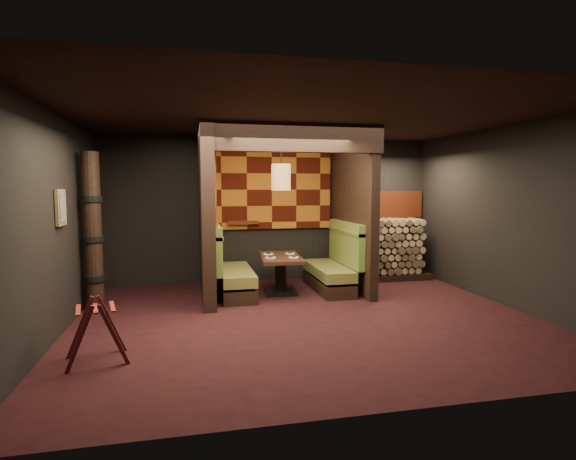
# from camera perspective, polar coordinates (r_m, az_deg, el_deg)

# --- Properties ---
(floor) EXTENTS (6.50, 5.50, 0.02)m
(floor) POSITION_cam_1_polar(r_m,az_deg,el_deg) (6.57, 2.46, -11.22)
(floor) COLOR black
(floor) RESTS_ON ground
(ceiling) EXTENTS (6.50, 5.50, 0.02)m
(ceiling) POSITION_cam_1_polar(r_m,az_deg,el_deg) (6.36, 2.57, 14.35)
(ceiling) COLOR black
(ceiling) RESTS_ON ground
(wall_back) EXTENTS (6.50, 0.02, 2.85)m
(wall_back) POSITION_cam_1_polar(r_m,az_deg,el_deg) (9.00, -1.98, 2.63)
(wall_back) COLOR black
(wall_back) RESTS_ON ground
(wall_front) EXTENTS (6.50, 0.02, 2.85)m
(wall_front) POSITION_cam_1_polar(r_m,az_deg,el_deg) (3.72, 13.45, -1.75)
(wall_front) COLOR black
(wall_front) RESTS_ON ground
(wall_left) EXTENTS (0.02, 5.50, 2.85)m
(wall_left) POSITION_cam_1_polar(r_m,az_deg,el_deg) (6.32, -27.41, 0.74)
(wall_left) COLOR black
(wall_left) RESTS_ON ground
(wall_right) EXTENTS (0.02, 5.50, 2.85)m
(wall_right) POSITION_cam_1_polar(r_m,az_deg,el_deg) (7.80, 26.35, 1.60)
(wall_right) COLOR black
(wall_right) RESTS_ON ground
(partition_left) EXTENTS (0.20, 2.20, 2.85)m
(partition_left) POSITION_cam_1_polar(r_m,az_deg,el_deg) (7.75, -10.37, 2.06)
(partition_left) COLOR black
(partition_left) RESTS_ON floor
(partition_right) EXTENTS (0.15, 2.10, 2.85)m
(partition_right) POSITION_cam_1_polar(r_m,az_deg,el_deg) (8.32, 8.19, 2.33)
(partition_right) COLOR black
(partition_right) RESTS_ON floor
(header_beam) EXTENTS (2.85, 0.18, 0.44)m
(header_beam) POSITION_cam_1_polar(r_m,az_deg,el_deg) (7.00, 0.86, 11.66)
(header_beam) COLOR black
(header_beam) RESTS_ON partition_left
(tapa_back_panel) EXTENTS (2.40, 0.06, 1.55)m
(tapa_back_panel) POSITION_cam_1_polar(r_m,az_deg,el_deg) (8.93, -2.09, 5.14)
(tapa_back_panel) COLOR #A85E17
(tapa_back_panel) RESTS_ON wall_back
(tapa_side_panel) EXTENTS (0.04, 1.85, 1.45)m
(tapa_side_panel) POSITION_cam_1_polar(r_m,az_deg,el_deg) (7.92, -9.59, 5.23)
(tapa_side_panel) COLOR #A85E17
(tapa_side_panel) RESTS_ON partition_left
(lacquer_shelf) EXTENTS (0.60, 0.12, 0.07)m
(lacquer_shelf) POSITION_cam_1_polar(r_m,az_deg,el_deg) (8.82, -5.69, 0.95)
(lacquer_shelf) COLOR #552012
(lacquer_shelf) RESTS_ON wall_back
(booth_bench_left) EXTENTS (0.68, 1.60, 1.14)m
(booth_bench_left) POSITION_cam_1_polar(r_m,az_deg,el_deg) (7.90, -7.41, -5.32)
(booth_bench_left) COLOR black
(booth_bench_left) RESTS_ON floor
(booth_bench_right) EXTENTS (0.68, 1.60, 1.14)m
(booth_bench_right) POSITION_cam_1_polar(r_m,az_deg,el_deg) (8.27, 5.82, -4.81)
(booth_bench_right) COLOR black
(booth_bench_right) RESTS_ON floor
(dining_table) EXTENTS (0.79, 1.32, 0.67)m
(dining_table) POSITION_cam_1_polar(r_m,az_deg,el_deg) (7.94, -0.94, -4.97)
(dining_table) COLOR black
(dining_table) RESTS_ON floor
(place_settings) EXTENTS (0.61, 0.64, 0.03)m
(place_settings) POSITION_cam_1_polar(r_m,az_deg,el_deg) (7.90, -0.95, -3.23)
(place_settings) COLOR white
(place_settings) RESTS_ON dining_table
(pendant_lamp) EXTENTS (0.33, 0.33, 1.03)m
(pendant_lamp) POSITION_cam_1_polar(r_m,az_deg,el_deg) (7.76, -0.89, 6.73)
(pendant_lamp) COLOR #98673D
(pendant_lamp) RESTS_ON ceiling
(framed_picture) EXTENTS (0.05, 0.36, 0.46)m
(framed_picture) POSITION_cam_1_polar(r_m,az_deg,el_deg) (6.39, -26.88, 2.57)
(framed_picture) COLOR olive
(framed_picture) RESTS_ON wall_left
(luggage_rack) EXTENTS (0.74, 0.59, 0.72)m
(luggage_rack) POSITION_cam_1_polar(r_m,az_deg,el_deg) (5.36, -23.15, -11.47)
(luggage_rack) COLOR #411113
(luggage_rack) RESTS_ON floor
(totem_column) EXTENTS (0.31, 0.31, 2.40)m
(totem_column) POSITION_cam_1_polar(r_m,az_deg,el_deg) (7.36, -23.53, -0.36)
(totem_column) COLOR black
(totem_column) RESTS_ON floor
(firewood_stack) EXTENTS (1.73, 0.70, 1.22)m
(firewood_stack) POSITION_cam_1_polar(r_m,az_deg,el_deg) (9.37, 12.38, -2.37)
(firewood_stack) COLOR black
(firewood_stack) RESTS_ON floor
(mosaic_header) EXTENTS (1.83, 0.10, 0.56)m
(mosaic_header) POSITION_cam_1_polar(r_m,az_deg,el_deg) (9.60, 11.67, 3.18)
(mosaic_header) COLOR maroon
(mosaic_header) RESTS_ON wall_back
(bay_front_post) EXTENTS (0.08, 0.08, 2.85)m
(bay_front_post) POSITION_cam_1_polar(r_m,az_deg,el_deg) (8.59, 8.15, 2.44)
(bay_front_post) COLOR black
(bay_front_post) RESTS_ON floor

